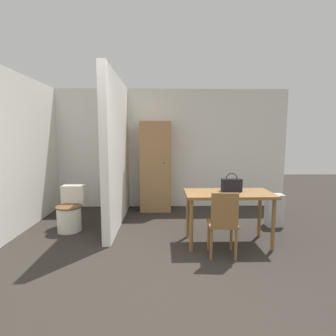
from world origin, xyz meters
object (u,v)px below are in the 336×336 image
handbag (232,185)px  wooden_chair (223,222)px  toilet (71,212)px  wooden_cabinet (156,166)px  space_heater (274,210)px  dining_table (228,199)px

handbag → wooden_chair: bearing=-114.8°
toilet → wooden_cabinet: 1.88m
toilet → space_heater: bearing=1.6°
toilet → handbag: handbag is taller
wooden_chair → toilet: (-2.25, 1.04, -0.16)m
wooden_chair → toilet: bearing=159.2°
dining_table → handbag: handbag is taller
handbag → wooden_cabinet: bearing=123.4°
wooden_chair → toilet: 2.49m
toilet → space_heater: (3.40, 0.10, -0.02)m
handbag → dining_table: bearing=-129.5°
wooden_cabinet → wooden_chair: bearing=-67.8°
toilet → handbag: bearing=-12.5°
wooden_chair → toilet: wooden_chair is taller
wooden_chair → handbag: handbag is taller
dining_table → handbag: bearing=50.5°
wooden_chair → handbag: (0.23, 0.49, 0.38)m
handbag → space_heater: 1.26m
handbag → space_heater: size_ratio=0.51×
toilet → handbag: (2.48, -0.55, 0.54)m
toilet → dining_table: bearing=-14.3°
wooden_chair → space_heater: wooden_chair is taller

